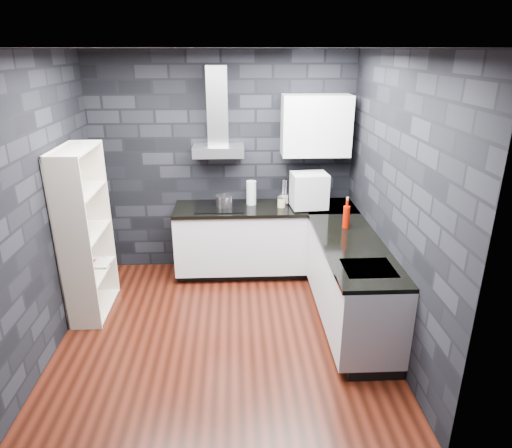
{
  "coord_description": "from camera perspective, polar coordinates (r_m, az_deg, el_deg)",
  "views": [
    {
      "loc": [
        0.15,
        -3.94,
        2.7
      ],
      "look_at": [
        0.35,
        0.45,
        1.0
      ],
      "focal_mm": 32.0,
      "sensor_mm": 36.0,
      "label": 1
    }
  ],
  "objects": [
    {
      "name": "storage_jar",
      "position": [
        5.52,
        3.19,
        2.7
      ],
      "size": [
        0.12,
        0.12,
        0.11
      ],
      "primitive_type": "cylinder",
      "rotation": [
        0.0,
        0.0,
        -0.41
      ],
      "color": "#C8B386",
      "rests_on": "counter_back_top"
    },
    {
      "name": "wall_front",
      "position": [
        2.68,
        -5.49,
        -9.16
      ],
      "size": [
        3.2,
        0.05,
        2.7
      ],
      "primitive_type": "cube",
      "color": "black",
      "rests_on": "ground"
    },
    {
      "name": "counter_right_top",
      "position": [
        4.57,
        12.07,
        -2.78
      ],
      "size": [
        0.62,
        1.8,
        0.04
      ],
      "primitive_type": "cube",
      "color": "black",
      "rests_on": "counter_right_cab"
    },
    {
      "name": "wall_back",
      "position": [
        5.73,
        -4.08,
        7.46
      ],
      "size": [
        3.2,
        0.05,
        2.7
      ],
      "primitive_type": "cube",
      "color": "black",
      "rests_on": "ground"
    },
    {
      "name": "counter_back_cab",
      "position": [
        5.7,
        1.11,
        -1.77
      ],
      "size": [
        2.2,
        0.6,
        0.76
      ],
      "primitive_type": "cube",
      "color": "silver",
      "rests_on": "ground"
    },
    {
      "name": "toekick_right",
      "position": [
        4.97,
        11.9,
        -11.55
      ],
      "size": [
        0.5,
        1.78,
        0.1
      ],
      "primitive_type": "cube",
      "color": "black",
      "rests_on": "ground"
    },
    {
      "name": "cooktop",
      "position": [
        5.54,
        -4.55,
        2.19
      ],
      "size": [
        0.58,
        0.5,
        0.01
      ],
      "primitive_type": "cube",
      "color": "black",
      "rests_on": "counter_back_top"
    },
    {
      "name": "red_bottle",
      "position": [
        4.94,
        11.22,
        0.87
      ],
      "size": [
        0.08,
        0.08,
        0.24
      ],
      "primitive_type": "cylinder",
      "rotation": [
        0.0,
        0.0,
        -0.14
      ],
      "color": "#9B1102",
      "rests_on": "counter_right_top"
    },
    {
      "name": "bookshelf",
      "position": [
        5.05,
        -20.54,
        -1.15
      ],
      "size": [
        0.49,
        0.85,
        1.8
      ],
      "primitive_type": "cube",
      "rotation": [
        0.0,
        0.0,
        -0.2
      ],
      "color": "beige",
      "rests_on": "ground"
    },
    {
      "name": "ground",
      "position": [
        4.78,
        -4.06,
        -13.32
      ],
      "size": [
        3.2,
        3.2,
        0.0
      ],
      "primitive_type": "plane",
      "color": "#3F150B"
    },
    {
      "name": "ceiling",
      "position": [
        3.94,
        -5.13,
        21.09
      ],
      "size": [
        3.2,
        3.2,
        0.0
      ],
      "primitive_type": "plane",
      "rotation": [
        3.14,
        0.0,
        0.0
      ],
      "color": "white"
    },
    {
      "name": "glass_vase",
      "position": [
        5.58,
        -0.59,
        3.93
      ],
      "size": [
        0.14,
        0.14,
        0.29
      ],
      "primitive_type": "cylinder",
      "rotation": [
        0.0,
        0.0,
        -0.25
      ],
      "color": "silver",
      "rests_on": "counter_back_top"
    },
    {
      "name": "wall_right",
      "position": [
        4.42,
        17.06,
        2.41
      ],
      "size": [
        0.05,
        3.2,
        2.7
      ],
      "primitive_type": "cube",
      "color": "black",
      "rests_on": "ground"
    },
    {
      "name": "utensil_crock",
      "position": [
        5.58,
        3.5,
        3.06
      ],
      "size": [
        0.12,
        0.12,
        0.14
      ],
      "primitive_type": "cylinder",
      "rotation": [
        0.0,
        0.0,
        -0.08
      ],
      "color": "silver",
      "rests_on": "counter_back_top"
    },
    {
      "name": "book_red",
      "position": [
        5.3,
        -19.79,
        -3.84
      ],
      "size": [
        0.15,
        0.11,
        0.22
      ],
      "primitive_type": "imported",
      "rotation": [
        0.0,
        0.0,
        0.61
      ],
      "color": "maroon",
      "rests_on": "bookshelf"
    },
    {
      "name": "book_second",
      "position": [
        5.32,
        -19.72,
        -3.49
      ],
      "size": [
        0.18,
        0.03,
        0.25
      ],
      "primitive_type": "imported",
      "rotation": [
        0.0,
        0.0,
        -0.05
      ],
      "color": "#B2B2B2",
      "rests_on": "bookshelf"
    },
    {
      "name": "appliance_garage",
      "position": [
        5.45,
        6.65,
        4.2
      ],
      "size": [
        0.44,
        0.36,
        0.41
      ],
      "primitive_type": "cube",
      "rotation": [
        0.0,
        0.0,
        0.09
      ],
      "color": "silver",
      "rests_on": "counter_back_top"
    },
    {
      "name": "hood_chimney",
      "position": [
        5.48,
        -4.85,
        14.48
      ],
      "size": [
        0.24,
        0.2,
        0.9
      ],
      "primitive_type": "cube",
      "color": "silver",
      "rests_on": "hood_body"
    },
    {
      "name": "toekick_back",
      "position": [
        5.92,
        1.06,
        -5.46
      ],
      "size": [
        2.18,
        0.5,
        0.1
      ],
      "primitive_type": "cube",
      "color": "black",
      "rests_on": "ground"
    },
    {
      "name": "hood_body",
      "position": [
        5.49,
        -4.71,
        9.1
      ],
      "size": [
        0.6,
        0.34,
        0.12
      ],
      "primitive_type": "cube",
      "color": "silver",
      "rests_on": "wall_back"
    },
    {
      "name": "pot",
      "position": [
        5.52,
        -4.0,
        2.85
      ],
      "size": [
        0.23,
        0.23,
        0.12
      ],
      "primitive_type": "cylinder",
      "rotation": [
        0.0,
        0.0,
        0.18
      ],
      "color": "silver",
      "rests_on": "cooktop"
    },
    {
      "name": "counter_right_cab",
      "position": [
        4.75,
        11.82,
        -7.2
      ],
      "size": [
        0.6,
        1.8,
        0.76
      ],
      "primitive_type": "cube",
      "color": "silver",
      "rests_on": "ground"
    },
    {
      "name": "counter_corner_top",
      "position": [
        5.66,
        9.25,
        2.13
      ],
      "size": [
        0.62,
        0.62,
        0.04
      ],
      "primitive_type": "cube",
      "color": "black",
      "rests_on": "counter_right_cab"
    },
    {
      "name": "upper_cabinet",
      "position": [
        5.51,
        7.5,
        12.11
      ],
      "size": [
        0.8,
        0.35,
        0.7
      ],
      "primitive_type": "cube",
      "color": "silver",
      "rests_on": "wall_back"
    },
    {
      "name": "counter_back_top",
      "position": [
        5.55,
        1.15,
        1.99
      ],
      "size": [
        2.2,
        0.62,
        0.04
      ],
      "primitive_type": "cube",
      "color": "black",
      "rests_on": "counter_back_cab"
    },
    {
      "name": "sink_rim",
      "position": [
        4.14,
        13.89,
        -5.4
      ],
      "size": [
        0.44,
        0.4,
        0.01
      ],
      "primitive_type": "cube",
      "color": "silver",
      "rests_on": "counter_right_top"
    },
    {
      "name": "wall_left",
      "position": [
        4.52,
        -25.58,
        1.66
      ],
      "size": [
        0.05,
        3.2,
        2.7
      ],
      "primitive_type": "cube",
      "color": "black",
      "rests_on": "ground"
    },
    {
      "name": "fruit_bowl",
      "position": [
        4.93,
        -21.0,
        -1.29
      ],
      "size": [
        0.24,
        0.24,
        0.05
      ],
      "primitive_type": "imported",
      "rotation": [
        0.0,
        0.0,
        -0.17
      ],
      "color": "white",
      "rests_on": "bookshelf"
    }
  ]
}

